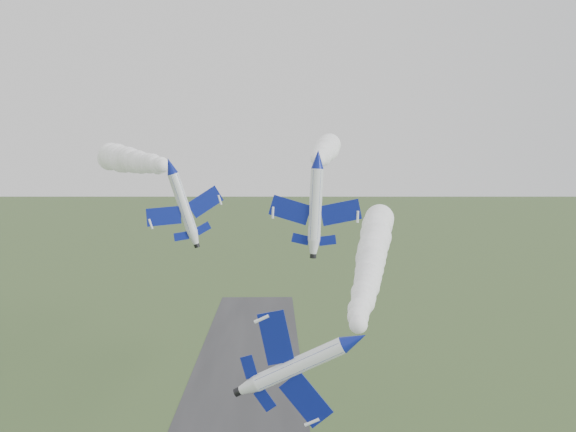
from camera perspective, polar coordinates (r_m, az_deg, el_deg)
The scene contains 6 objects.
jet_lead at distance 56.77m, azimuth 5.96°, elevation -10.92°, with size 5.61×13.04×9.68m.
smoke_trail_jet_lead at distance 94.10m, azimuth 7.45°, elevation -3.29°, with size 5.65×71.16×5.65m, color white, non-canonical shape.
jet_pair_left at distance 81.00m, azimuth -10.42°, elevation 4.42°, with size 9.57×11.58×3.82m.
smoke_trail_jet_pair_left at distance 109.90m, azimuth -13.71°, elevation 4.82°, with size 5.02×53.21×5.02m, color white, non-canonical shape.
jet_pair_right at distance 80.68m, azimuth 2.67°, elevation 5.09°, with size 11.49×13.75×3.41m.
smoke_trail_jet_pair_right at distance 119.26m, azimuth 3.31°, elevation 5.76°, with size 5.46×70.35×5.46m, color white, non-canonical shape.
Camera 1 is at (6.12, -57.86, 44.31)m, focal length 40.00 mm.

